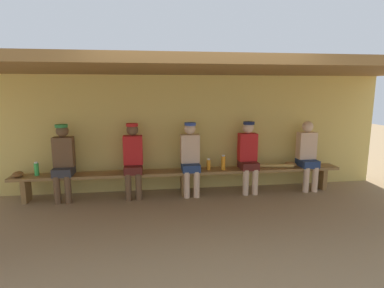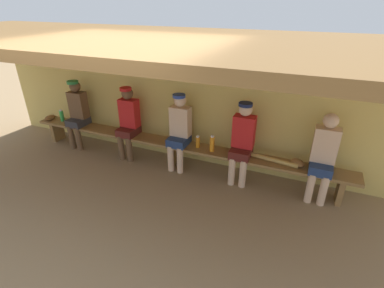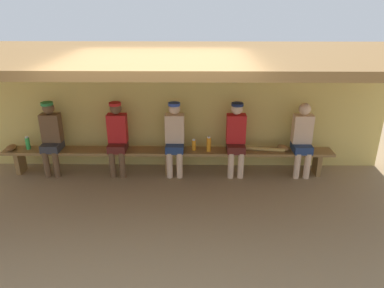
{
  "view_description": "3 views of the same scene",
  "coord_description": "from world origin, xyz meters",
  "px_view_note": "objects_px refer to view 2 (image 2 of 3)",
  "views": [
    {
      "loc": [
        -0.59,
        -3.95,
        1.94
      ],
      "look_at": [
        0.14,
        1.38,
        0.99
      ],
      "focal_mm": 28.93,
      "sensor_mm": 36.0,
      "label": 1
    },
    {
      "loc": [
        2.1,
        -2.54,
        2.72
      ],
      "look_at": [
        0.58,
        1.05,
        0.77
      ],
      "focal_mm": 27.04,
      "sensor_mm": 36.0,
      "label": 2
    },
    {
      "loc": [
        0.52,
        -4.51,
        3.04
      ],
      "look_at": [
        0.45,
        1.21,
        0.72
      ],
      "focal_mm": 33.84,
      "sensor_mm": 36.0,
      "label": 3
    }
  ],
  "objects_px": {
    "baseball_glove_dark_brown": "(50,118)",
    "player_leftmost": "(179,129)",
    "baseball_bat": "(270,159)",
    "water_bottle_clear": "(198,142)",
    "baseball_glove_worn": "(298,163)",
    "water_bottle_green": "(212,144)",
    "bench": "(173,146)",
    "player_in_white": "(77,111)",
    "player_in_blue": "(128,120)",
    "player_middle": "(242,139)",
    "player_in_red": "(323,154)",
    "water_bottle_blue": "(62,116)"
  },
  "relations": [
    {
      "from": "baseball_glove_dark_brown",
      "to": "player_leftmost",
      "type": "bearing_deg",
      "value": -90.43
    },
    {
      "from": "baseball_glove_dark_brown",
      "to": "baseball_bat",
      "type": "relative_size",
      "value": 0.28
    },
    {
      "from": "water_bottle_clear",
      "to": "baseball_glove_worn",
      "type": "height_order",
      "value": "water_bottle_clear"
    },
    {
      "from": "water_bottle_green",
      "to": "bench",
      "type": "bearing_deg",
      "value": 177.24
    },
    {
      "from": "player_in_white",
      "to": "water_bottle_clear",
      "type": "height_order",
      "value": "player_in_white"
    },
    {
      "from": "player_leftmost",
      "to": "water_bottle_clear",
      "type": "height_order",
      "value": "player_leftmost"
    },
    {
      "from": "player_leftmost",
      "to": "water_bottle_clear",
      "type": "relative_size",
      "value": 6.34
    },
    {
      "from": "baseball_bat",
      "to": "water_bottle_clear",
      "type": "bearing_deg",
      "value": -171.77
    },
    {
      "from": "player_in_blue",
      "to": "baseball_bat",
      "type": "relative_size",
      "value": 1.56
    },
    {
      "from": "water_bottle_green",
      "to": "water_bottle_clear",
      "type": "height_order",
      "value": "water_bottle_green"
    },
    {
      "from": "player_middle",
      "to": "player_in_white",
      "type": "height_order",
      "value": "same"
    },
    {
      "from": "player_in_red",
      "to": "player_in_blue",
      "type": "height_order",
      "value": "player_in_blue"
    },
    {
      "from": "player_leftmost",
      "to": "baseball_glove_worn",
      "type": "xyz_separation_m",
      "value": [
        1.97,
        0.03,
        -0.24
      ]
    },
    {
      "from": "water_bottle_clear",
      "to": "baseball_glove_worn",
      "type": "bearing_deg",
      "value": 0.92
    },
    {
      "from": "baseball_bat",
      "to": "baseball_glove_worn",
      "type": "bearing_deg",
      "value": 12.45
    },
    {
      "from": "player_middle",
      "to": "water_bottle_blue",
      "type": "height_order",
      "value": "player_middle"
    },
    {
      "from": "bench",
      "to": "player_middle",
      "type": "xyz_separation_m",
      "value": [
        1.23,
        0.0,
        0.36
      ]
    },
    {
      "from": "player_in_red",
      "to": "baseball_glove_dark_brown",
      "type": "height_order",
      "value": "player_in_red"
    },
    {
      "from": "water_bottle_clear",
      "to": "baseball_bat",
      "type": "relative_size",
      "value": 0.25
    },
    {
      "from": "bench",
      "to": "baseball_glove_worn",
      "type": "distance_m",
      "value": 2.11
    },
    {
      "from": "player_in_red",
      "to": "water_bottle_clear",
      "type": "distance_m",
      "value": 1.95
    },
    {
      "from": "player_leftmost",
      "to": "player_in_blue",
      "type": "xyz_separation_m",
      "value": [
        -1.03,
        0.0,
        0.0
      ]
    },
    {
      "from": "player_middle",
      "to": "player_in_red",
      "type": "relative_size",
      "value": 1.01
    },
    {
      "from": "player_in_blue",
      "to": "baseball_glove_worn",
      "type": "relative_size",
      "value": 5.6
    },
    {
      "from": "baseball_bat",
      "to": "player_middle",
      "type": "bearing_deg",
      "value": -172.08
    },
    {
      "from": "player_in_white",
      "to": "player_in_blue",
      "type": "height_order",
      "value": "same"
    },
    {
      "from": "player_middle",
      "to": "baseball_glove_dark_brown",
      "type": "xyz_separation_m",
      "value": [
        -4.08,
        -0.03,
        -0.24
      ]
    },
    {
      "from": "player_in_red",
      "to": "baseball_bat",
      "type": "bearing_deg",
      "value": -179.76
    },
    {
      "from": "player_leftmost",
      "to": "baseball_glove_dark_brown",
      "type": "bearing_deg",
      "value": -179.45
    },
    {
      "from": "player_in_blue",
      "to": "water_bottle_blue",
      "type": "distance_m",
      "value": 1.66
    },
    {
      "from": "bench",
      "to": "player_in_blue",
      "type": "relative_size",
      "value": 4.46
    },
    {
      "from": "player_middle",
      "to": "water_bottle_blue",
      "type": "relative_size",
      "value": 5.54
    },
    {
      "from": "bench",
      "to": "player_in_blue",
      "type": "bearing_deg",
      "value": 179.77
    },
    {
      "from": "player_in_white",
      "to": "water_bottle_clear",
      "type": "distance_m",
      "value": 2.58
    },
    {
      "from": "player_in_white",
      "to": "water_bottle_blue",
      "type": "bearing_deg",
      "value": 177.97
    },
    {
      "from": "water_bottle_clear",
      "to": "baseball_bat",
      "type": "height_order",
      "value": "water_bottle_clear"
    },
    {
      "from": "water_bottle_blue",
      "to": "baseball_glove_dark_brown",
      "type": "bearing_deg",
      "value": -171.22
    },
    {
      "from": "bench",
      "to": "water_bottle_blue",
      "type": "distance_m",
      "value": 2.56
    },
    {
      "from": "water_bottle_green",
      "to": "baseball_glove_dark_brown",
      "type": "xyz_separation_m",
      "value": [
        -3.6,
        0.01,
        -0.09
      ]
    },
    {
      "from": "player_in_white",
      "to": "player_leftmost",
      "type": "distance_m",
      "value": 2.23
    },
    {
      "from": "baseball_glove_worn",
      "to": "player_in_blue",
      "type": "bearing_deg",
      "value": 51.57
    },
    {
      "from": "bench",
      "to": "player_leftmost",
      "type": "relative_size",
      "value": 4.46
    },
    {
      "from": "water_bottle_blue",
      "to": "player_in_white",
      "type": "bearing_deg",
      "value": -2.03
    },
    {
      "from": "player_in_red",
      "to": "player_in_blue",
      "type": "bearing_deg",
      "value": 179.99
    },
    {
      "from": "player_middle",
      "to": "baseball_glove_dark_brown",
      "type": "bearing_deg",
      "value": -179.6
    },
    {
      "from": "bench",
      "to": "baseball_glove_worn",
      "type": "height_order",
      "value": "baseball_glove_worn"
    },
    {
      "from": "player_leftmost",
      "to": "baseball_glove_worn",
      "type": "relative_size",
      "value": 5.6
    },
    {
      "from": "player_middle",
      "to": "water_bottle_green",
      "type": "bearing_deg",
      "value": -175.36
    },
    {
      "from": "player_in_white",
      "to": "baseball_glove_worn",
      "type": "xyz_separation_m",
      "value": [
        4.2,
        0.03,
        -0.24
      ]
    },
    {
      "from": "water_bottle_clear",
      "to": "player_in_red",
      "type": "bearing_deg",
      "value": 0.0
    }
  ]
}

